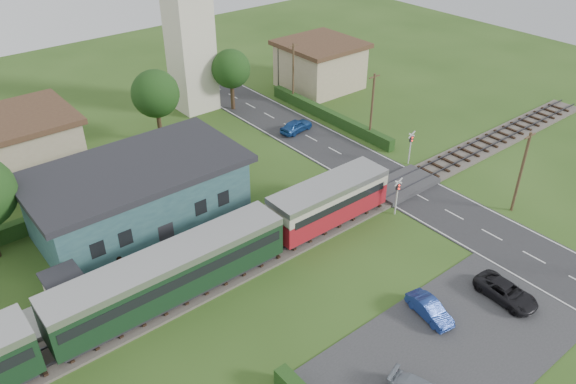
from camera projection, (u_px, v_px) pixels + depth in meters
ground at (333, 242)px, 42.01m from camera, size 120.00×120.00×0.00m
railway_track at (315, 229)px, 43.27m from camera, size 76.00×3.20×0.49m
road at (420, 196)px, 47.32m from camera, size 6.00×70.00×0.05m
car_park at (452, 347)px, 33.30m from camera, size 17.00×9.00×0.08m
crossing_deck at (402, 185)px, 48.53m from camera, size 6.20×3.40×0.45m
platform at (181, 259)px, 39.99m from camera, size 30.00×3.00×0.45m
equipment_hut at (65, 291)px, 34.92m from camera, size 2.30×2.30×2.55m
station_building at (139, 195)px, 42.49m from camera, size 16.00×9.00×5.30m
train at (124, 295)px, 33.92m from camera, size 43.20×2.90×3.40m
church_tower at (187, 15)px, 57.65m from camera, size 6.00×6.00×17.60m
house_west at (14, 147)px, 48.99m from camera, size 10.80×8.80×5.50m
house_east at (320, 64)px, 66.95m from camera, size 8.80×8.80×5.50m
hedge_roadside at (329, 116)px, 59.77m from camera, size 0.80×18.00×1.20m
hedge_station at (118, 193)px, 46.54m from camera, size 22.00×0.80×1.30m
tree_b at (155, 94)px, 53.41m from camera, size 4.60×4.60×7.34m
tree_c at (231, 69)px, 60.24m from camera, size 4.20×4.20×6.78m
utility_pole_b at (521, 172)px, 43.69m from camera, size 1.40×0.22×7.00m
utility_pole_c at (372, 107)px, 54.21m from camera, size 1.40×0.22×7.00m
utility_pole_d at (293, 73)px, 62.11m from camera, size 1.40×0.22×7.00m
crossing_signal_near at (397, 191)px, 44.01m from camera, size 0.84×0.28×3.28m
crossing_signal_far at (411, 143)px, 51.00m from camera, size 0.84×0.28×3.28m
streetlamp_east at (278, 63)px, 66.67m from camera, size 0.30×0.30×5.15m
car_on_road at (296, 126)px, 57.46m from camera, size 3.92×2.03×1.28m
car_park_blue at (430, 309)px, 35.09m from camera, size 1.77×3.60×1.14m
car_park_dark at (506, 292)px, 36.40m from camera, size 2.18×4.31×1.17m
pedestrian_near at (248, 224)px, 41.97m from camera, size 0.56×0.39×1.48m
pedestrian_far at (121, 269)px, 37.21m from camera, size 1.06×1.16×1.95m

